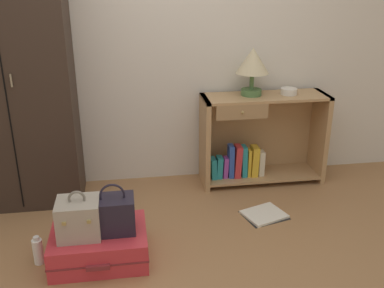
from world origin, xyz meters
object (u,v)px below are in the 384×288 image
Objects in this scene: wardrobe at (11,73)px; bottle at (38,251)px; table_lamp at (253,64)px; handbag at (114,214)px; open_book_on_floor at (264,215)px; train_case at (79,218)px; bookshelf at (257,140)px; bowl at (289,91)px; suitcase_large at (100,245)px.

wardrobe is 1.32m from bottle.
handbag is (-1.15, -0.99, -0.71)m from table_lamp.
table_lamp is 1.67m from handbag.
table_lamp is (1.85, 0.08, -0.00)m from wardrobe.
train_case is at bearing -163.89° from open_book_on_floor.
wardrobe is at bearing 127.53° from handbag.
table_lamp reaches higher than handbag.
handbag is at bearing -2.13° from bottle.
open_book_on_floor is at bearing -100.07° from bookshelf.
suitcase_large is (-1.56, -0.96, -0.70)m from bowl.
wardrobe is 1.36m from handbag.
wardrobe is 2.16m from open_book_on_floor.
table_lamp is at bearing 171.14° from bookshelf.
suitcase_large is at bearing 175.37° from handbag.
suitcase_large is 0.24m from handbag.
wardrobe reaches higher than bottle.
bowl is 0.41× the size of handbag.
wardrobe reaches higher than table_lamp.
train_case is (0.49, -0.94, -0.71)m from wardrobe.
bowl is 0.36× the size of open_book_on_floor.
train_case is 0.21m from handbag.
handbag reaches higher than open_book_on_floor.
table_lamp reaches higher than suitcase_large.
suitcase_large is at bearing -143.66° from bookshelf.
wardrobe is at bearing -178.10° from bookshelf.
open_book_on_floor is at bearing -17.03° from wardrobe.
table_lamp is at bearing 86.65° from open_book_on_floor.
train_case is at bearing -145.02° from bookshelf.
open_book_on_floor is (1.32, 0.38, -0.32)m from train_case.
table_lamp is at bearing 2.33° from wardrobe.
bowl is at bearing 1.26° from wardrobe.
open_book_on_floor is (1.21, 0.35, -0.09)m from suitcase_large.
wardrobe reaches higher than bowl.
suitcase_large is at bearing -148.56° from bowl.
handbag is 0.89× the size of open_book_on_floor.
bookshelf is at bearing 29.43° from bottle.
suitcase_large is at bearing -56.50° from wardrobe.
bookshelf is 1.98m from bottle.
bookshelf is 1.73× the size of suitcase_large.
table_lamp is at bearing 36.72° from train_case.
bookshelf is 5.45× the size of bottle.
table_lamp reaches higher than bookshelf.
bowl is 1.96m from suitcase_large.
bowl reaches higher than open_book_on_floor.
bowl reaches higher than train_case.
bookshelf is at bearing 1.90° from wardrobe.
bottle is at bearing -149.18° from table_lamp.
bowl reaches higher than bookshelf.
bowl is at bearing 31.44° from suitcase_large.
train_case is 1.59× the size of bottle.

